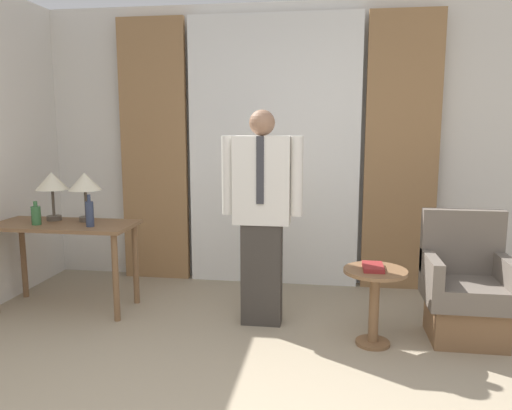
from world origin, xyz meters
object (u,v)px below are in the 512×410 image
at_px(table_lamp_right, 85,184).
at_px(bottle_near_edge, 90,213).
at_px(armchair, 466,292).
at_px(book, 373,267).
at_px(desk, 65,237).
at_px(person, 262,210).
at_px(bottle_by_lamp, 36,215).
at_px(side_table, 374,294).
at_px(table_lamp_left, 52,183).

xyz_separation_m(table_lamp_right, bottle_near_edge, (0.14, -0.21, -0.21)).
distance_m(armchair, book, 0.75).
bearing_deg(table_lamp_right, armchair, -4.73).
xyz_separation_m(desk, table_lamp_right, (0.15, 0.11, 0.44)).
distance_m(desk, person, 1.71).
xyz_separation_m(bottle_near_edge, book, (2.22, -0.25, -0.28)).
distance_m(bottle_by_lamp, person, 1.88).
bearing_deg(person, armchair, -2.47).
distance_m(person, book, 0.93).
bearing_deg(bottle_by_lamp, side_table, -5.60).
bearing_deg(table_lamp_left, armchair, -4.31).
relative_size(bottle_near_edge, side_table, 0.47).
height_order(armchair, side_table, armchair).
height_order(bottle_near_edge, bottle_by_lamp, bottle_near_edge).
height_order(table_lamp_left, armchair, table_lamp_left).
relative_size(bottle_near_edge, bottle_by_lamp, 1.34).
distance_m(desk, armchair, 3.21).
bearing_deg(table_lamp_left, table_lamp_right, 0.00).
relative_size(bottle_by_lamp, side_table, 0.35).
relative_size(person, armchair, 1.79).
distance_m(table_lamp_left, person, 1.85).
bearing_deg(book, table_lamp_left, 170.17).
relative_size(table_lamp_right, person, 0.25).
bearing_deg(armchair, bottle_near_edge, 179.13).
relative_size(bottle_by_lamp, book, 0.84).
relative_size(desk, person, 0.71).
bearing_deg(book, table_lamp_right, 168.96).
distance_m(bottle_near_edge, bottle_by_lamp, 0.48).
distance_m(bottle_by_lamp, armchair, 3.42).
relative_size(person, book, 7.19).
bearing_deg(table_lamp_left, book, -9.83).
distance_m(table_lamp_left, bottle_near_edge, 0.53).
bearing_deg(armchair, side_table, -162.34).
bearing_deg(person, bottle_by_lamp, -179.65).
height_order(bottle_near_edge, person, person).
xyz_separation_m(table_lamp_left, table_lamp_right, (0.30, 0.00, 0.00)).
bearing_deg(table_lamp_right, bottle_by_lamp, -149.70).
bearing_deg(table_lamp_right, table_lamp_left, 180.00).
distance_m(bottle_by_lamp, side_table, 2.77).
bearing_deg(table_lamp_right, side_table, -11.06).
distance_m(bottle_by_lamp, book, 2.72).
xyz_separation_m(desk, table_lamp_left, (-0.15, 0.11, 0.44)).
height_order(table_lamp_left, table_lamp_right, same).
relative_size(side_table, book, 2.39).
distance_m(desk, bottle_near_edge, 0.38).
height_order(bottle_by_lamp, side_table, bottle_by_lamp).
xyz_separation_m(armchair, side_table, (-0.67, -0.21, 0.03)).
distance_m(armchair, side_table, 0.70).
bearing_deg(side_table, desk, 172.02).
height_order(desk, person, person).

